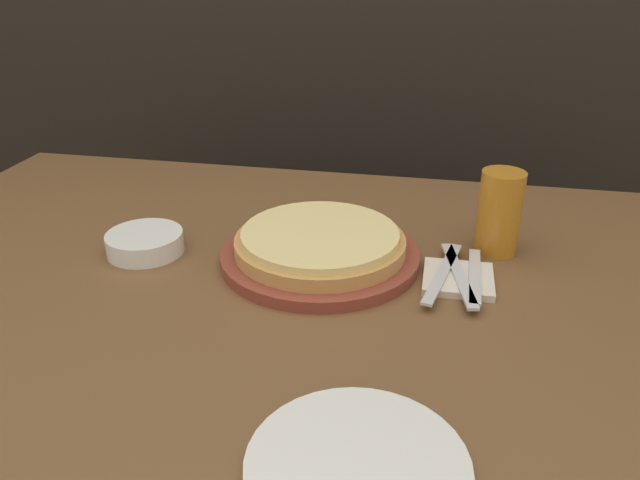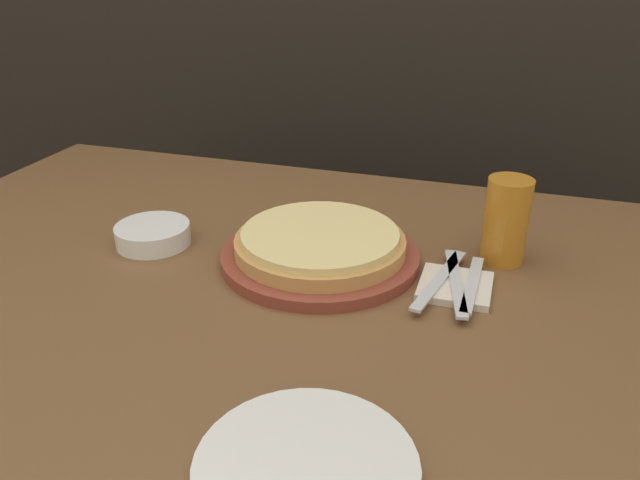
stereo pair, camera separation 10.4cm
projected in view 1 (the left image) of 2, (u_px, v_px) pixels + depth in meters
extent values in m
cube|color=brown|center=(290.00, 457.00, 1.15)|extent=(1.56, 1.06, 0.74)
cylinder|color=brown|center=(320.00, 256.00, 1.05)|extent=(0.33, 0.33, 0.02)
cylinder|color=tan|center=(320.00, 244.00, 1.04)|extent=(0.29, 0.29, 0.02)
cylinder|color=#EAD184|center=(320.00, 235.00, 1.04)|extent=(0.26, 0.26, 0.01)
cylinder|color=#B7701E|center=(499.00, 213.00, 1.06)|extent=(0.07, 0.07, 0.15)
cylinder|color=white|center=(504.00, 177.00, 1.03)|extent=(0.07, 0.07, 0.02)
cylinder|color=white|center=(357.00, 468.00, 0.63)|extent=(0.23, 0.23, 0.02)
cylinder|color=white|center=(145.00, 243.00, 1.08)|extent=(0.13, 0.13, 0.04)
cube|color=beige|center=(458.00, 279.00, 0.99)|extent=(0.11, 0.11, 0.01)
cube|color=silver|center=(443.00, 273.00, 0.99)|extent=(0.06, 0.21, 0.00)
cube|color=silver|center=(459.00, 274.00, 0.99)|extent=(0.06, 0.21, 0.00)
cube|color=silver|center=(475.00, 276.00, 0.98)|extent=(0.02, 0.18, 0.00)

